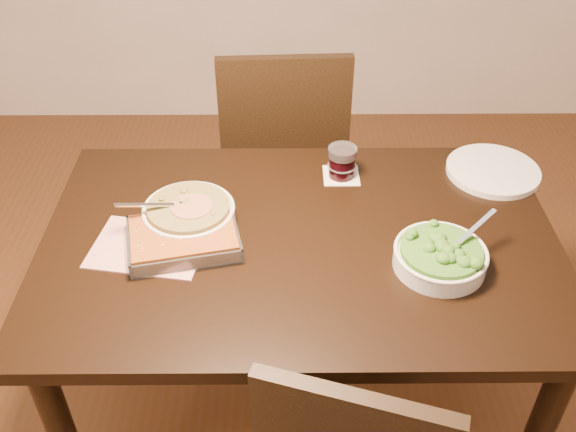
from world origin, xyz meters
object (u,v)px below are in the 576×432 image
object	(u,v)px
baking_dish	(184,238)
chair_far	(283,148)
table	(300,264)
dinner_plate	(493,171)
wine_tumbler	(342,161)
broccoli_bowl	(440,256)
stew_bowl	(189,214)

from	to	relation	value
baking_dish	chair_far	xyz separation A→B (m)	(0.26, 0.80, -0.23)
table	chair_far	distance (m)	0.78
dinner_plate	chair_far	distance (m)	0.82
wine_tumbler	broccoli_bowl	bearing A→B (deg)	-61.34
broccoli_bowl	wine_tumbler	xyz separation A→B (m)	(-0.22, 0.41, 0.02)
baking_dish	table	bearing A→B (deg)	-6.72
baking_dish	dinner_plate	size ratio (longest dim) A/B	1.15
broccoli_bowl	baking_dish	bearing A→B (deg)	172.89
chair_far	stew_bowl	bearing A→B (deg)	67.15
table	dinner_plate	world-z (taller)	dinner_plate
baking_dish	dinner_plate	bearing A→B (deg)	7.68
table	wine_tumbler	xyz separation A→B (m)	(0.13, 0.29, 0.15)
baking_dish	chair_far	world-z (taller)	chair_far
stew_bowl	baking_dish	size ratio (longest dim) A/B	0.84
stew_bowl	dinner_plate	size ratio (longest dim) A/B	0.97
broccoli_bowl	dinner_plate	distance (m)	0.48
broccoli_bowl	chair_far	size ratio (longest dim) A/B	0.25
wine_tumbler	stew_bowl	bearing A→B (deg)	-152.29
stew_bowl	wine_tumbler	xyz separation A→B (m)	(0.44, 0.23, 0.02)
dinner_plate	broccoli_bowl	bearing A→B (deg)	-120.63
stew_bowl	broccoli_bowl	bearing A→B (deg)	-14.94
broccoli_bowl	wine_tumbler	size ratio (longest dim) A/B	2.50
table	stew_bowl	size ratio (longest dim) A/B	5.10
broccoli_bowl	chair_far	xyz separation A→B (m)	(-0.40, 0.88, -0.24)
table	chair_far	world-z (taller)	chair_far
broccoli_bowl	baking_dish	size ratio (longest dim) A/B	0.75
broccoli_bowl	stew_bowl	bearing A→B (deg)	165.06
broccoli_bowl	baking_dish	world-z (taller)	broccoli_bowl
table	baking_dish	distance (m)	0.33
stew_bowl	chair_far	world-z (taller)	chair_far
stew_bowl	broccoli_bowl	distance (m)	0.68
stew_bowl	chair_far	bearing A→B (deg)	69.80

